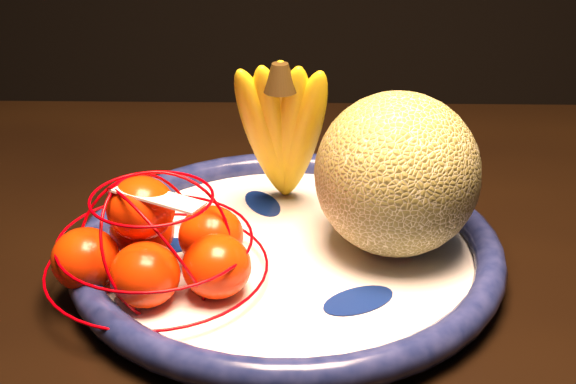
# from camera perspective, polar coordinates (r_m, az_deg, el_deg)

# --- Properties ---
(dining_table) EXTENTS (1.50, 0.96, 0.73)m
(dining_table) POSITION_cam_1_polar(r_m,az_deg,el_deg) (0.78, -7.93, -10.18)
(dining_table) COLOR black
(dining_table) RESTS_ON ground
(fruit_bowl) EXTENTS (0.39, 0.39, 0.03)m
(fruit_bowl) POSITION_cam_1_polar(r_m,az_deg,el_deg) (0.73, -0.07, -4.23)
(fruit_bowl) COLOR white
(fruit_bowl) RESTS_ON dining_table
(cantaloupe) EXTENTS (0.15, 0.15, 0.15)m
(cantaloupe) POSITION_cam_1_polar(r_m,az_deg,el_deg) (0.71, 7.76, 1.26)
(cantaloupe) COLOR olive
(cantaloupe) RESTS_ON fruit_bowl
(banana_bunch) EXTENTS (0.12, 0.11, 0.17)m
(banana_bunch) POSITION_cam_1_polar(r_m,az_deg,el_deg) (0.76, -0.36, 4.66)
(banana_bunch) COLOR yellow
(banana_bunch) RESTS_ON fruit_bowl
(mandarin_bag) EXTENTS (0.22, 0.22, 0.12)m
(mandarin_bag) POSITION_cam_1_polar(r_m,az_deg,el_deg) (0.68, -9.31, -3.78)
(mandarin_bag) COLOR #FF3100
(mandarin_bag) RESTS_ON fruit_bowl
(price_tag) EXTENTS (0.08, 0.05, 0.01)m
(price_tag) POSITION_cam_1_polar(r_m,az_deg,el_deg) (0.65, -9.16, -0.36)
(price_tag) COLOR white
(price_tag) RESTS_ON mandarin_bag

